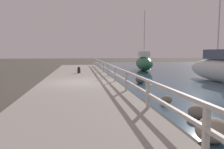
% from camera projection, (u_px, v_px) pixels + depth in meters
% --- Properties ---
extents(ground_plane, '(120.00, 120.00, 0.00)m').
position_uv_depth(ground_plane, '(79.00, 86.00, 13.09)').
color(ground_plane, '#4C473D').
extents(dock_walkway, '(4.59, 36.00, 0.24)m').
position_uv_depth(dock_walkway, '(79.00, 84.00, 13.08)').
color(dock_walkway, '#9E998E').
rests_on(dock_walkway, ground).
extents(railing, '(0.10, 32.50, 0.92)m').
position_uv_depth(railing, '(115.00, 71.00, 13.33)').
color(railing, beige).
rests_on(railing, dock_walkway).
extents(boulder_mid_strip, '(0.76, 0.68, 0.57)m').
position_uv_depth(boulder_mid_strip, '(212.00, 130.00, 4.90)').
color(boulder_mid_strip, gray).
rests_on(boulder_mid_strip, ground).
extents(boulder_downstream, '(0.55, 0.50, 0.41)m').
position_uv_depth(boulder_downstream, '(197.00, 112.00, 6.65)').
color(boulder_downstream, slate).
rests_on(boulder_downstream, ground).
extents(boulder_water_edge, '(0.44, 0.39, 0.33)m').
position_uv_depth(boulder_water_edge, '(167.00, 100.00, 8.60)').
color(boulder_water_edge, slate).
rests_on(boulder_water_edge, ground).
extents(boulder_near_dock, '(0.65, 0.59, 0.49)m').
position_uv_depth(boulder_near_dock, '(140.00, 80.00, 14.24)').
color(boulder_near_dock, '#666056').
rests_on(boulder_near_dock, ground).
extents(mooring_bollard, '(0.26, 0.26, 0.55)m').
position_uv_depth(mooring_bollard, '(79.00, 70.00, 18.69)').
color(mooring_bollard, black).
rests_on(mooring_bollard, dock_walkway).
extents(sailboat_white, '(1.49, 5.90, 8.00)m').
position_uv_depth(sailboat_white, '(217.00, 68.00, 15.26)').
color(sailboat_white, white).
rests_on(sailboat_white, water_surface).
extents(sailboat_green, '(1.97, 5.69, 6.63)m').
position_uv_depth(sailboat_green, '(144.00, 63.00, 24.50)').
color(sailboat_green, '#236B42').
rests_on(sailboat_green, water_surface).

